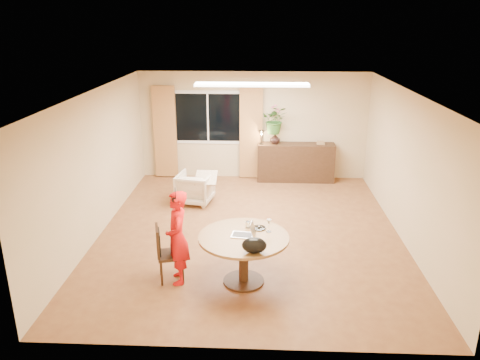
# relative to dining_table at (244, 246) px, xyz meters

# --- Properties ---
(floor) EXTENTS (6.50, 6.50, 0.00)m
(floor) POSITION_rel_dining_table_xyz_m (0.04, 1.73, -0.60)
(floor) COLOR brown
(floor) RESTS_ON ground
(ceiling) EXTENTS (6.50, 6.50, 0.00)m
(ceiling) POSITION_rel_dining_table_xyz_m (0.04, 1.73, 2.00)
(ceiling) COLOR white
(ceiling) RESTS_ON wall_back
(wall_back) EXTENTS (5.50, 0.00, 5.50)m
(wall_back) POSITION_rel_dining_table_xyz_m (0.04, 4.98, 0.70)
(wall_back) COLOR tan
(wall_back) RESTS_ON floor
(wall_left) EXTENTS (0.00, 6.50, 6.50)m
(wall_left) POSITION_rel_dining_table_xyz_m (-2.71, 1.73, 0.70)
(wall_left) COLOR tan
(wall_left) RESTS_ON floor
(wall_right) EXTENTS (0.00, 6.50, 6.50)m
(wall_right) POSITION_rel_dining_table_xyz_m (2.79, 1.73, 0.70)
(wall_right) COLOR tan
(wall_right) RESTS_ON floor
(window) EXTENTS (1.70, 0.03, 1.30)m
(window) POSITION_rel_dining_table_xyz_m (-1.06, 4.96, 0.90)
(window) COLOR white
(window) RESTS_ON wall_back
(curtain_left) EXTENTS (0.55, 0.08, 2.25)m
(curtain_left) POSITION_rel_dining_table_xyz_m (-2.11, 4.89, 0.55)
(curtain_left) COLOR #935F30
(curtain_left) RESTS_ON wall_back
(curtain_right) EXTENTS (0.55, 0.08, 2.25)m
(curtain_right) POSITION_rel_dining_table_xyz_m (-0.01, 4.89, 0.55)
(curtain_right) COLOR #935F30
(curtain_right) RESTS_ON wall_back
(ceiling_panel) EXTENTS (2.20, 0.35, 0.05)m
(ceiling_panel) POSITION_rel_dining_table_xyz_m (0.04, 2.93, 1.97)
(ceiling_panel) COLOR white
(ceiling_panel) RESTS_ON ceiling
(dining_table) EXTENTS (1.34, 1.34, 0.76)m
(dining_table) POSITION_rel_dining_table_xyz_m (0.00, 0.00, 0.00)
(dining_table) COLOR brown
(dining_table) RESTS_ON floor
(dining_chair) EXTENTS (0.51, 0.48, 0.88)m
(dining_chair) POSITION_rel_dining_table_xyz_m (-1.10, 0.04, -0.16)
(dining_chair) COLOR black
(dining_chair) RESTS_ON floor
(child) EXTENTS (0.59, 0.45, 1.44)m
(child) POSITION_rel_dining_table_xyz_m (-0.98, -0.01, 0.12)
(child) COLOR red
(child) RESTS_ON floor
(laptop) EXTENTS (0.37, 0.27, 0.23)m
(laptop) POSITION_rel_dining_table_xyz_m (-0.02, 0.02, 0.28)
(laptop) COLOR #B7B7BC
(laptop) RESTS_ON dining_table
(tumbler) EXTENTS (0.08, 0.08, 0.10)m
(tumbler) POSITION_rel_dining_table_xyz_m (0.05, 0.30, 0.21)
(tumbler) COLOR white
(tumbler) RESTS_ON dining_table
(wine_glass) EXTENTS (0.08, 0.08, 0.21)m
(wine_glass) POSITION_rel_dining_table_xyz_m (0.37, 0.16, 0.27)
(wine_glass) COLOR white
(wine_glass) RESTS_ON dining_table
(pot_lid) EXTENTS (0.25, 0.25, 0.03)m
(pot_lid) POSITION_rel_dining_table_xyz_m (0.22, 0.27, 0.18)
(pot_lid) COLOR white
(pot_lid) RESTS_ON dining_table
(handbag) EXTENTS (0.37, 0.26, 0.23)m
(handbag) POSITION_rel_dining_table_xyz_m (0.16, -0.51, 0.28)
(handbag) COLOR black
(handbag) RESTS_ON dining_table
(armchair) EXTENTS (0.83, 0.84, 0.66)m
(armchair) POSITION_rel_dining_table_xyz_m (-1.17, 3.18, -0.27)
(armchair) COLOR beige
(armchair) RESTS_ON floor
(throw) EXTENTS (0.45, 0.55, 0.03)m
(throw) POSITION_rel_dining_table_xyz_m (-0.91, 3.09, 0.08)
(throw) COLOR beige
(throw) RESTS_ON armchair
(sideboard) EXTENTS (1.85, 0.45, 0.92)m
(sideboard) POSITION_rel_dining_table_xyz_m (1.08, 4.74, -0.14)
(sideboard) COLOR black
(sideboard) RESTS_ON floor
(vase) EXTENTS (0.26, 0.26, 0.25)m
(vase) POSITION_rel_dining_table_xyz_m (0.57, 4.74, 0.45)
(vase) COLOR black
(vase) RESTS_ON sideboard
(bouquet) EXTENTS (0.61, 0.54, 0.66)m
(bouquet) POSITION_rel_dining_table_xyz_m (0.56, 4.74, 0.90)
(bouquet) COLOR #286C2C
(bouquet) RESTS_ON vase
(book_stack) EXTENTS (0.20, 0.16, 0.08)m
(book_stack) POSITION_rel_dining_table_xyz_m (1.66, 4.74, 0.36)
(book_stack) COLOR olive
(book_stack) RESTS_ON sideboard
(desk_lamp) EXTENTS (0.18, 0.18, 0.35)m
(desk_lamp) POSITION_rel_dining_table_xyz_m (0.24, 4.69, 0.50)
(desk_lamp) COLOR black
(desk_lamp) RESTS_ON sideboard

